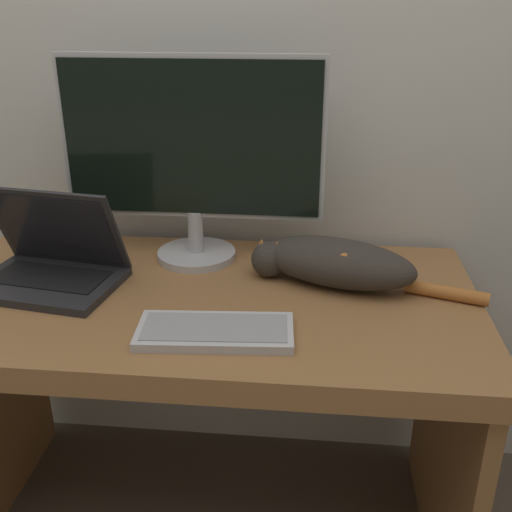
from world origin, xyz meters
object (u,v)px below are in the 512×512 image
(laptop, at_px, (50,265))
(external_keyboard, at_px, (215,331))
(monitor, at_px, (192,153))
(cat, at_px, (334,262))

(laptop, bearing_deg, external_keyboard, -16.44)
(monitor, relative_size, cat, 1.19)
(laptop, distance_m, cat, 0.69)
(cat, bearing_deg, external_keyboard, -114.64)
(monitor, height_order, cat, monitor)
(external_keyboard, relative_size, cat, 0.59)
(external_keyboard, xyz_separation_m, cat, (0.25, 0.27, 0.05))
(laptop, bearing_deg, monitor, 39.45)
(monitor, distance_m, external_keyboard, 0.50)
(laptop, xyz_separation_m, external_keyboard, (0.44, -0.21, -0.04))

